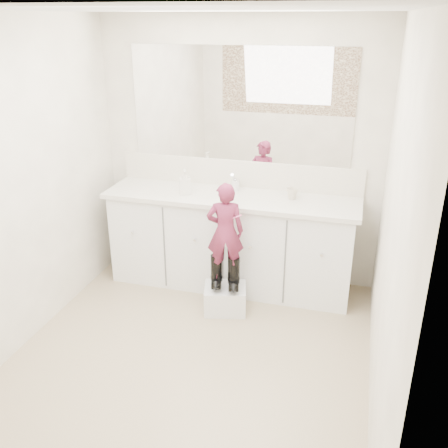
% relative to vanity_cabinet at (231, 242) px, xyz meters
% --- Properties ---
extents(floor, '(3.00, 3.00, 0.00)m').
position_rel_vanity_cabinet_xyz_m(floor, '(0.00, -1.23, -0.42)').
color(floor, '#907F5E').
rests_on(floor, ground).
extents(ceiling, '(3.00, 3.00, 0.00)m').
position_rel_vanity_cabinet_xyz_m(ceiling, '(0.00, -1.23, 1.97)').
color(ceiling, white).
rests_on(ceiling, wall_back).
extents(wall_back, '(2.60, 0.00, 2.60)m').
position_rel_vanity_cabinet_xyz_m(wall_back, '(0.00, 0.27, 0.77)').
color(wall_back, '#BDB3A1').
rests_on(wall_back, floor).
extents(wall_front, '(2.60, 0.00, 2.60)m').
position_rel_vanity_cabinet_xyz_m(wall_front, '(0.00, -2.73, 0.77)').
color(wall_front, '#BDB3A1').
rests_on(wall_front, floor).
extents(wall_left, '(0.00, 3.00, 3.00)m').
position_rel_vanity_cabinet_xyz_m(wall_left, '(-1.30, -1.23, 0.78)').
color(wall_left, '#BDB3A1').
rests_on(wall_left, floor).
extents(wall_right, '(0.00, 3.00, 3.00)m').
position_rel_vanity_cabinet_xyz_m(wall_right, '(1.30, -1.23, 0.78)').
color(wall_right, '#BDB3A1').
rests_on(wall_right, floor).
extents(vanity_cabinet, '(2.20, 0.55, 0.85)m').
position_rel_vanity_cabinet_xyz_m(vanity_cabinet, '(0.00, 0.00, 0.00)').
color(vanity_cabinet, silver).
rests_on(vanity_cabinet, floor).
extents(countertop, '(2.28, 0.58, 0.04)m').
position_rel_vanity_cabinet_xyz_m(countertop, '(0.00, -0.01, 0.45)').
color(countertop, beige).
rests_on(countertop, vanity_cabinet).
extents(backsplash, '(2.28, 0.03, 0.25)m').
position_rel_vanity_cabinet_xyz_m(backsplash, '(0.00, 0.26, 0.59)').
color(backsplash, beige).
rests_on(backsplash, countertop).
extents(mirror, '(2.00, 0.02, 1.00)m').
position_rel_vanity_cabinet_xyz_m(mirror, '(0.00, 0.26, 1.22)').
color(mirror, white).
rests_on(mirror, wall_back).
extents(dot_panel, '(2.00, 0.01, 1.20)m').
position_rel_vanity_cabinet_xyz_m(dot_panel, '(0.00, -2.71, 1.22)').
color(dot_panel, '#472819').
rests_on(dot_panel, wall_front).
extents(faucet, '(0.08, 0.08, 0.10)m').
position_rel_vanity_cabinet_xyz_m(faucet, '(0.00, 0.15, 0.52)').
color(faucet, silver).
rests_on(faucet, countertop).
extents(cup, '(0.13, 0.13, 0.10)m').
position_rel_vanity_cabinet_xyz_m(cup, '(0.54, 0.05, 0.51)').
color(cup, beige).
rests_on(cup, countertop).
extents(soap_bottle, '(0.13, 0.13, 0.22)m').
position_rel_vanity_cabinet_xyz_m(soap_bottle, '(-0.41, -0.07, 0.57)').
color(soap_bottle, silver).
rests_on(soap_bottle, countertop).
extents(step_stool, '(0.41, 0.37, 0.22)m').
position_rel_vanity_cabinet_xyz_m(step_stool, '(0.08, -0.48, -0.31)').
color(step_stool, silver).
rests_on(step_stool, floor).
extents(boot_left, '(0.15, 0.22, 0.29)m').
position_rel_vanity_cabinet_xyz_m(boot_left, '(0.00, -0.48, -0.05)').
color(boot_left, black).
rests_on(boot_left, step_stool).
extents(boot_right, '(0.15, 0.22, 0.29)m').
position_rel_vanity_cabinet_xyz_m(boot_right, '(0.15, -0.48, -0.05)').
color(boot_right, black).
rests_on(boot_right, step_stool).
extents(toddler, '(0.34, 0.27, 0.84)m').
position_rel_vanity_cabinet_xyz_m(toddler, '(0.08, -0.48, 0.32)').
color(toddler, '#AA345F').
rests_on(toddler, step_stool).
extents(toothbrush, '(0.13, 0.04, 0.06)m').
position_rel_vanity_cabinet_xyz_m(toothbrush, '(0.15, -0.48, 0.45)').
color(toothbrush, pink).
rests_on(toothbrush, toddler).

